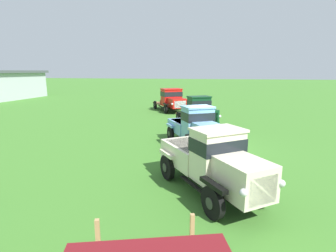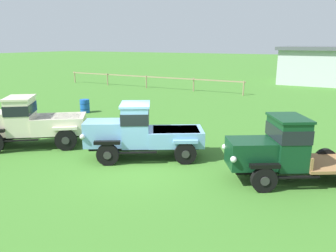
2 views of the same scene
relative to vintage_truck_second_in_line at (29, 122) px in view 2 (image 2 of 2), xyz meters
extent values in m
plane|color=#3D7528|center=(5.41, 0.17, -1.12)|extent=(240.00, 240.00, 0.00)
cylinder|color=#997F60|center=(4.48, 18.44, -0.49)|extent=(0.12, 0.12, 1.25)
cylinder|color=#997F60|center=(-0.33, 18.77, -0.49)|extent=(0.12, 0.12, 1.25)
cylinder|color=#997F60|center=(-5.40, 18.60, -0.49)|extent=(0.12, 0.12, 1.25)
cylinder|color=#997F60|center=(-10.19, 18.52, -0.49)|extent=(0.12, 0.12, 1.25)
cylinder|color=#997F60|center=(-15.00, 18.73, -0.49)|extent=(0.12, 0.12, 1.25)
cube|color=#997F60|center=(-5.26, 18.64, 0.01)|extent=(19.68, 0.08, 0.10)
cube|color=tan|center=(-4.19, 1.85, -0.12)|extent=(0.10, 0.10, 0.63)
cylinder|color=black|center=(-1.52, -0.12, -0.66)|extent=(0.84, 0.69, 0.92)
cylinder|color=#2D2D2D|center=(-1.58, -0.03, -0.66)|extent=(0.28, 0.22, 0.32)
cylinder|color=black|center=(1.79, 0.32, -0.66)|extent=(0.84, 0.69, 0.92)
cylinder|color=#2D2D2D|center=(1.86, 0.24, -0.66)|extent=(0.28, 0.22, 0.32)
cylinder|color=black|center=(0.82, 1.63, -0.66)|extent=(0.84, 0.69, 0.92)
cylinder|color=#2D2D2D|center=(0.76, 1.71, -0.66)|extent=(0.28, 0.22, 0.32)
cube|color=black|center=(0.06, 0.05, -0.58)|extent=(3.95, 3.26, 0.12)
cube|color=black|center=(-1.52, -0.12, -0.15)|extent=(0.96, 0.79, 0.12)
cube|color=beige|center=(-0.22, -0.17, 0.25)|extent=(1.65, 1.74, 1.54)
cube|color=black|center=(-0.22, -0.17, 0.60)|extent=(1.70, 1.79, 0.43)
cube|color=beige|center=(-0.22, -0.17, 1.06)|extent=(1.77, 1.85, 0.08)
cube|color=black|center=(0.33, -0.75, -0.60)|extent=(1.20, 0.94, 0.05)
cube|color=black|center=(-0.62, 0.53, -0.60)|extent=(1.20, 0.94, 0.05)
cube|color=beige|center=(1.05, 0.78, -0.15)|extent=(2.64, 2.50, 0.73)
cube|color=black|center=(1.05, 0.78, 0.19)|extent=(2.22, 2.11, 0.06)
cube|color=beige|center=(1.79, 0.32, -0.15)|extent=(0.93, 0.76, 0.12)
cube|color=beige|center=(0.82, 1.63, -0.15)|extent=(0.93, 0.76, 0.12)
cylinder|color=black|center=(4.45, -0.26, -0.70)|extent=(0.80, 0.55, 0.84)
cylinder|color=#2D2D2D|center=(4.50, -0.34, -0.70)|extent=(0.27, 0.17, 0.29)
cylinder|color=black|center=(3.66, 1.11, -0.70)|extent=(0.80, 0.55, 0.84)
cylinder|color=#2D2D2D|center=(3.61, 1.19, -0.70)|extent=(0.27, 0.17, 0.29)
cylinder|color=black|center=(6.96, 1.20, -0.70)|extent=(0.80, 0.55, 0.84)
cylinder|color=#2D2D2D|center=(7.01, 1.12, -0.70)|extent=(0.27, 0.17, 0.29)
cylinder|color=black|center=(6.16, 2.57, -0.70)|extent=(0.80, 0.55, 0.84)
cylinder|color=#2D2D2D|center=(6.12, 2.65, -0.70)|extent=(0.27, 0.17, 0.29)
cube|color=black|center=(5.22, 1.10, -0.62)|extent=(4.09, 2.88, 0.12)
cube|color=#70A3D1|center=(3.86, 0.31, -0.08)|extent=(1.83, 1.70, 0.96)
cube|color=silver|center=(3.26, -0.04, -0.13)|extent=(0.49, 0.78, 0.72)
sphere|color=silver|center=(3.55, -0.56, -0.06)|extent=(0.20, 0.20, 0.20)
sphere|color=silver|center=(2.95, 0.47, -0.06)|extent=(0.20, 0.20, 0.20)
cube|color=black|center=(4.45, -0.26, -0.23)|extent=(0.93, 0.66, 0.12)
cube|color=black|center=(3.66, 1.11, -0.23)|extent=(0.93, 0.66, 0.12)
cube|color=#70A3D1|center=(4.94, 0.94, 0.22)|extent=(1.57, 1.71, 1.56)
cube|color=black|center=(4.94, 0.94, 0.57)|extent=(1.63, 1.76, 0.44)
cube|color=#70A3D1|center=(4.94, 0.94, 1.04)|extent=(1.69, 1.82, 0.08)
cube|color=black|center=(5.41, 0.32, -0.64)|extent=(1.29, 0.83, 0.05)
cube|color=black|center=(4.63, 1.66, -0.64)|extent=(1.29, 0.83, 0.05)
cube|color=#70A3D1|center=(6.29, 1.72, -0.26)|extent=(2.56, 2.32, 0.61)
cube|color=black|center=(6.29, 1.72, 0.02)|extent=(2.16, 1.96, 0.06)
cube|color=#70A3D1|center=(6.96, 1.20, -0.23)|extent=(0.90, 0.64, 0.12)
cube|color=#70A3D1|center=(6.16, 2.57, -0.23)|extent=(0.90, 0.64, 0.12)
cylinder|color=black|center=(10.07, 0.16, -0.72)|extent=(0.79, 0.57, 0.80)
cylinder|color=#2D2D2D|center=(10.13, 0.07, -0.72)|extent=(0.26, 0.17, 0.28)
cylinder|color=black|center=(9.23, 1.59, -0.72)|extent=(0.79, 0.57, 0.80)
cylinder|color=#2D2D2D|center=(9.18, 1.68, -0.72)|extent=(0.26, 0.17, 0.28)
cylinder|color=black|center=(11.63, 3.00, -0.72)|extent=(0.79, 0.57, 0.80)
cylinder|color=#2D2D2D|center=(11.57, 3.10, -0.72)|extent=(0.26, 0.17, 0.28)
cube|color=black|center=(10.76, 1.53, -0.64)|extent=(3.98, 2.86, 0.12)
cube|color=#0F381E|center=(9.47, 0.77, -0.14)|extent=(1.83, 1.73, 0.88)
cube|color=silver|center=(8.87, 0.42, -0.18)|extent=(0.51, 0.81, 0.66)
sphere|color=silver|center=(9.18, -0.12, -0.12)|extent=(0.20, 0.20, 0.20)
sphere|color=silver|center=(8.55, 0.95, -0.12)|extent=(0.20, 0.20, 0.20)
cube|color=black|center=(10.07, 0.16, -0.27)|extent=(0.89, 0.64, 0.12)
cube|color=black|center=(9.23, 1.59, -0.27)|extent=(0.89, 0.64, 0.12)
cube|color=#0F381E|center=(10.49, 1.37, 0.20)|extent=(1.55, 1.73, 1.56)
cube|color=black|center=(10.49, 1.37, 0.55)|extent=(1.60, 1.78, 0.44)
cube|color=#0F381E|center=(10.49, 1.37, 1.02)|extent=(1.66, 1.84, 0.08)
cube|color=black|center=(10.99, 0.72, -0.66)|extent=(1.20, 0.79, 0.05)
cube|color=black|center=(10.16, 2.12, -0.66)|extent=(1.20, 0.79, 0.05)
cube|color=olive|center=(11.78, 2.13, -0.53)|extent=(2.63, 2.50, 0.10)
cube|color=olive|center=(10.93, 1.63, -0.30)|extent=(0.87, 1.39, 0.44)
cylinder|color=#1951B2|center=(-2.77, 6.63, -0.69)|extent=(0.61, 0.61, 0.87)
cylinder|color=navy|center=(-2.77, 6.63, -0.51)|extent=(0.64, 0.64, 0.03)
cylinder|color=navy|center=(-2.77, 6.63, -0.86)|extent=(0.64, 0.64, 0.03)
cylinder|color=red|center=(-5.09, 4.00, -0.72)|extent=(0.57, 0.57, 0.81)
cylinder|color=maroon|center=(-5.09, 4.00, -0.56)|extent=(0.60, 0.60, 0.03)
cylinder|color=maroon|center=(-5.09, 4.00, -0.88)|extent=(0.60, 0.60, 0.03)
camera|label=1|loc=(-8.07, -0.26, 2.80)|focal=28.00mm
camera|label=2|loc=(11.80, -9.39, 3.36)|focal=35.00mm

